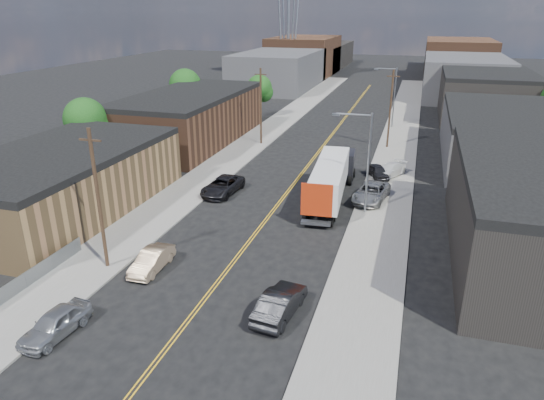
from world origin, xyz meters
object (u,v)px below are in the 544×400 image
Objects in this scene: car_left_a at (55,323)px; car_right_lot_c at (378,172)px; car_left_b at (152,260)px; car_right_oncoming at (280,303)px; car_left_c at (223,186)px; car_right_lot_a at (371,192)px; car_right_lot_b at (389,170)px; semi_truck at (333,176)px.

car_left_a is 35.51m from car_right_lot_c.
car_right_oncoming is (10.00, -2.62, 0.10)m from car_left_b.
car_left_b is at bearing -82.00° from car_left_c.
car_right_lot_a reaches higher than car_left_a.
car_left_b is 0.77× the size of car_right_lot_a.
car_right_lot_a is 7.98m from car_right_lot_b.
car_left_a is at bearing -110.78° from car_right_lot_a.
car_left_a is 0.78× the size of car_right_lot_a.
car_left_c is (-10.51, -1.97, -1.44)m from semi_truck.
car_right_lot_b is at bearing 16.76° from car_right_lot_c.
car_right_lot_a reaches higher than car_right_oncoming.
car_right_lot_c reaches higher than car_left_b.
semi_truck is 27.66m from car_left_a.
car_left_a is at bearing -117.49° from semi_truck.
semi_truck is 3.06× the size of car_right_oncoming.
semi_truck reaches higher than car_right_lot_b.
car_right_lot_a reaches higher than car_left_b.
semi_truck reaches higher than car_left_c.
semi_truck is 20.02m from car_right_oncoming.
car_left_b is at bearing -118.11° from car_right_lot_a.
car_right_oncoming is 1.06× the size of car_right_lot_b.
car_left_b is 0.93× the size of car_right_lot_b.
car_left_b is 15.42m from car_left_c.
semi_truck is 3.88× the size of car_right_lot_c.
car_right_oncoming is at bearing -15.74° from car_left_b.
semi_truck is 2.64× the size of car_left_c.
car_right_lot_a is 1.45× the size of car_right_lot_c.
car_right_lot_a is 1.21× the size of car_right_lot_b.
car_left_c is 1.47× the size of car_right_lot_c.
car_right_lot_c is (3.20, 26.96, -0.00)m from car_right_oncoming.
car_right_lot_a is 6.96m from car_right_lot_c.
car_right_lot_b is (15.72, 33.31, 0.08)m from car_left_a.
car_left_c is (-1.01, 15.38, 0.08)m from car_left_b.
car_left_a is 12.62m from car_right_oncoming.
car_right_oncoming reaches higher than car_right_lot_c.
car_left_a is 1.01× the size of car_left_b.
car_left_a is at bearing -137.42° from car_right_lot_c.
car_left_c reaches higher than car_left_b.
car_left_b is 0.88× the size of car_right_oncoming.
semi_truck is 10.79m from car_left_c.
car_right_lot_a reaches higher than car_left_c.
car_right_lot_b is at bearing 54.46° from semi_truck.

